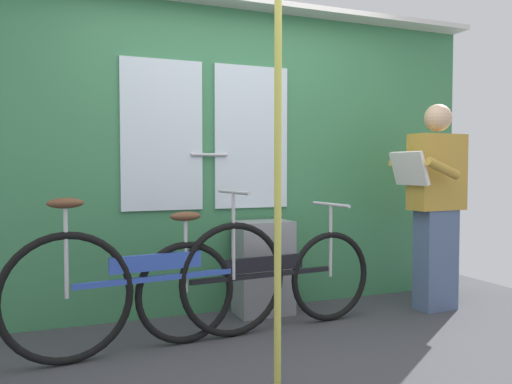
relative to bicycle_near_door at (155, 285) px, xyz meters
name	(u,v)px	position (x,y,z in m)	size (l,w,h in m)	color
ground_plane	(312,374)	(0.73, -0.65, -0.42)	(5.27, 4.30, 0.04)	#38383D
train_door_wall	(231,152)	(0.72, 0.70, 0.83)	(4.27, 0.28, 2.37)	#387A4C
bicycle_near_door	(155,285)	(0.00, 0.00, 0.00)	(1.79, 0.44, 0.97)	black
bicycle_leaning_behind	(262,280)	(0.74, 0.09, -0.05)	(1.74, 0.44, 0.86)	black
passenger_reading_newspaper	(436,202)	(2.21, 0.10, 0.45)	(0.57, 0.48, 1.60)	slate
trash_bin_by_wall	(263,267)	(0.91, 0.49, -0.05)	(0.42, 0.28, 0.71)	gray
handrail_pole	(278,157)	(0.45, -0.82, 0.76)	(0.04, 0.04, 2.33)	#C6C14C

